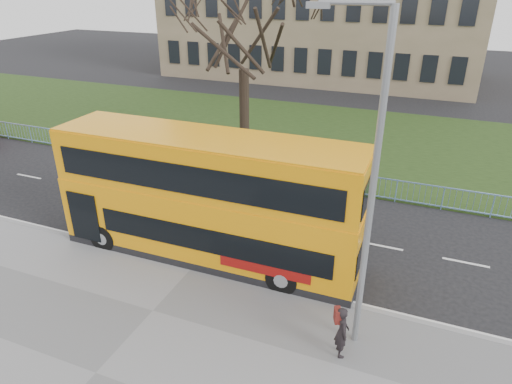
{
  "coord_description": "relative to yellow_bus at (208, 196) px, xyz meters",
  "views": [
    {
      "loc": [
        7.11,
        -13.22,
        9.46
      ],
      "look_at": [
        1.36,
        1.0,
        2.15
      ],
      "focal_mm": 32.0,
      "sensor_mm": 36.0,
      "label": 1
    }
  ],
  "objects": [
    {
      "name": "guard_railing",
      "position": [
        -0.16,
        7.11,
        -1.91
      ],
      "size": [
        40.0,
        0.12,
        1.1
      ],
      "primitive_type": null,
      "color": "#7AA8DA",
      "rests_on": "ground"
    },
    {
      "name": "ground",
      "position": [
        -0.16,
        0.51,
        -2.46
      ],
      "size": [
        120.0,
        120.0,
        0.0
      ],
      "primitive_type": "plane",
      "color": "black",
      "rests_on": "ground"
    },
    {
      "name": "kerb",
      "position": [
        -0.16,
        -1.04,
        -2.39
      ],
      "size": [
        80.0,
        0.2,
        0.14
      ],
      "primitive_type": "cube",
      "color": "gray",
      "rests_on": "ground"
    },
    {
      "name": "pavement",
      "position": [
        -0.16,
        -6.24,
        -2.4
      ],
      "size": [
        80.0,
        10.5,
        0.12
      ],
      "primitive_type": "cube",
      "color": "slate",
      "rests_on": "ground"
    },
    {
      "name": "yellow_bus",
      "position": [
        0.0,
        0.0,
        0.0
      ],
      "size": [
        10.95,
        2.71,
        4.58
      ],
      "rotation": [
        0.0,
        0.0,
        0.01
      ],
      "color": "#F79A0A",
      "rests_on": "ground"
    },
    {
      "name": "bare_tree",
      "position": [
        -3.16,
        10.51,
        3.28
      ],
      "size": [
        7.92,
        7.92,
        11.32
      ],
      "primitive_type": null,
      "color": "black",
      "rests_on": "grass_verge"
    },
    {
      "name": "pedestrian",
      "position": [
        5.57,
        -3.18,
        -1.57
      ],
      "size": [
        0.55,
        0.66,
        1.53
      ],
      "primitive_type": "imported",
      "rotation": [
        0.0,
        0.0,
        1.95
      ],
      "color": "black",
      "rests_on": "pavement"
    },
    {
      "name": "grass_verge",
      "position": [
        -0.16,
        14.81,
        -2.42
      ],
      "size": [
        80.0,
        15.4,
        0.08
      ],
      "primitive_type": "cube",
      "color": "#1E3312",
      "rests_on": "ground"
    },
    {
      "name": "civic_building",
      "position": [
        -5.16,
        35.51,
        4.54
      ],
      "size": [
        30.0,
        15.0,
        14.0
      ],
      "primitive_type": "cube",
      "color": "#7A694D",
      "rests_on": "ground"
    },
    {
      "name": "street_lamp",
      "position": [
        5.73,
        -2.5,
        2.53
      ],
      "size": [
        1.88,
        0.45,
        8.88
      ],
      "rotation": [
        0.0,
        0.0,
        0.15
      ],
      "color": "gray",
      "rests_on": "pavement"
    }
  ]
}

